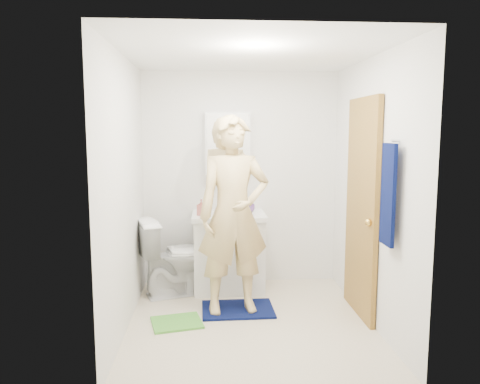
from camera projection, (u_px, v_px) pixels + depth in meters
name	position (u px, v px, depth m)	size (l,w,h in m)	color
floor	(250.00, 323.00, 4.30)	(2.20, 2.40, 0.02)	beige
ceiling	(250.00, 52.00, 3.98)	(2.20, 2.40, 0.02)	white
wall_back	(241.00, 179.00, 5.34)	(2.20, 0.02, 2.40)	silver
wall_front	(267.00, 218.00, 2.94)	(2.20, 0.02, 2.40)	silver
wall_left	(123.00, 194.00, 4.06)	(0.02, 2.40, 2.40)	silver
wall_right	(372.00, 192.00, 4.22)	(0.02, 2.40, 2.40)	silver
vanity_cabinet	(229.00, 254.00, 5.14)	(0.75, 0.55, 0.80)	white
countertop	(229.00, 216.00, 5.08)	(0.79, 0.59, 0.05)	white
sink_basin	(229.00, 214.00, 5.08)	(0.40, 0.40, 0.03)	white
faucet	(228.00, 206.00, 5.25)	(0.03, 0.03, 0.12)	silver
medicine_cabinet	(228.00, 144.00, 5.21)	(0.50, 0.12, 0.70)	white
mirror_panel	(228.00, 144.00, 5.14)	(0.46, 0.01, 0.66)	white
door	(362.00, 208.00, 4.38)	(0.05, 0.80, 2.05)	#A3752D
door_knob	(369.00, 223.00, 4.07)	(0.07, 0.07, 0.07)	gold
towel	(388.00, 195.00, 3.64)	(0.03, 0.24, 0.80)	#060E3D
towel_hook	(396.00, 141.00, 3.59)	(0.02, 0.02, 0.06)	silver
toilet	(178.00, 256.00, 4.99)	(0.46, 0.82, 0.83)	white
bath_mat	(238.00, 309.00, 4.57)	(0.69, 0.50, 0.02)	#060E3D
green_rug	(177.00, 322.00, 4.26)	(0.44, 0.37, 0.02)	#50A336
soap_dispenser	(201.00, 207.00, 4.97)	(0.08, 0.08, 0.17)	#B75F55
toothbrush_cup	(250.00, 208.00, 5.17)	(0.12, 0.12, 0.09)	#633E89
man	(234.00, 215.00, 4.41)	(0.68, 0.45, 1.87)	tan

